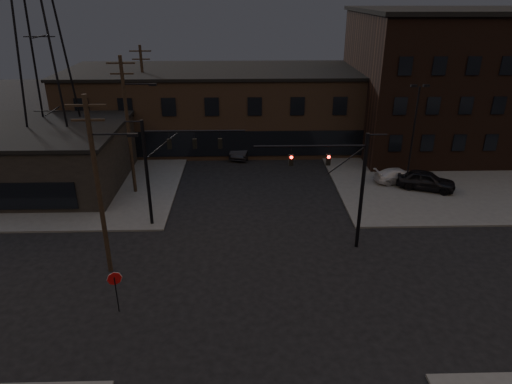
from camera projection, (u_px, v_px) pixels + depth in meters
ground at (264, 287)px, 26.84m from camera, size 140.00×140.00×0.00m
sidewalk_ne at (466, 157)px, 47.48m from camera, size 30.00×30.00×0.15m
sidewalk_nw at (39, 161)px, 46.37m from camera, size 30.00×30.00×0.15m
building_row at (253, 108)px, 50.83m from camera, size 40.00×12.00×8.00m
building_right at (461, 83)px, 48.34m from camera, size 22.00×16.00×14.00m
building_left at (29, 159)px, 39.95m from camera, size 16.00×12.00×5.00m
traffic_signal_near at (345, 180)px, 29.10m from camera, size 7.12×0.24×8.00m
traffic_signal_far at (164, 162)px, 31.96m from camera, size 7.12×0.24×8.00m
stop_sign at (115, 283)px, 24.08m from camera, size 0.72×0.33×2.48m
utility_pole_near at (99, 184)px, 26.06m from camera, size 3.70×0.28×11.00m
utility_pole_mid at (129, 124)px, 36.90m from camera, size 3.70×0.28×11.50m
utility_pole_far at (145, 97)px, 47.98m from camera, size 2.20×0.28×11.00m
transmission_tower at (39, 37)px, 37.79m from camera, size 7.00×7.00×25.00m
lot_light_a at (414, 129)px, 37.74m from camera, size 1.50×0.28×9.14m
lot_light_b at (459, 113)px, 42.47m from camera, size 1.50×0.28×9.14m
parked_car_lot_a at (426, 180)px, 39.42m from camera, size 5.21×3.65×1.65m
parked_car_lot_b at (399, 176)px, 40.92m from camera, size 4.51×2.28×1.26m
car_crossing at (243, 148)px, 47.92m from camera, size 2.94×5.24×1.63m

